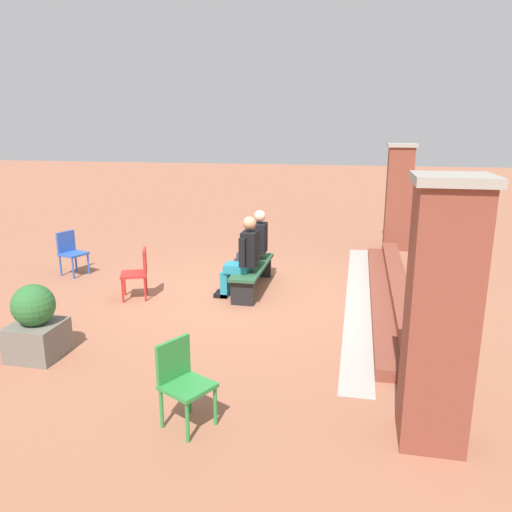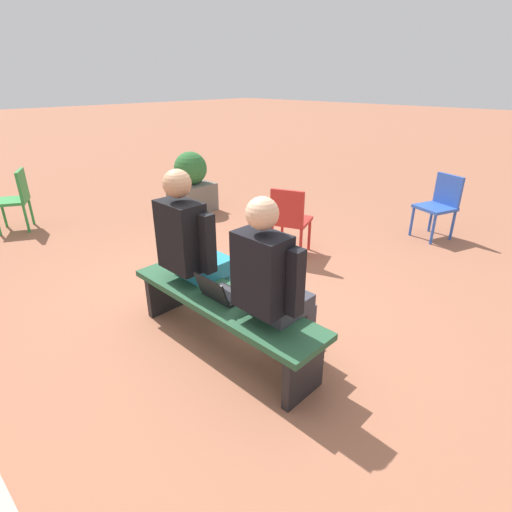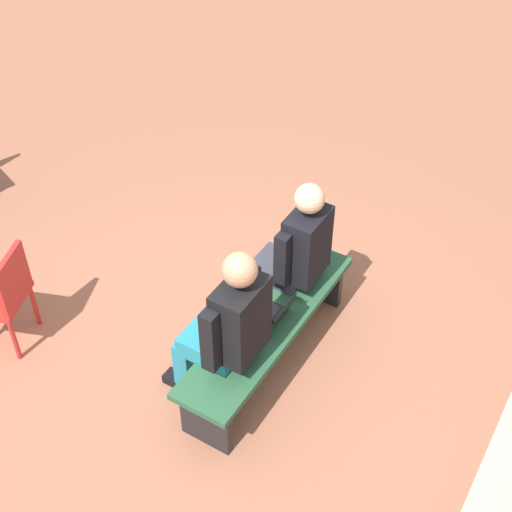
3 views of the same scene
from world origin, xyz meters
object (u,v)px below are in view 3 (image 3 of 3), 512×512
person_adult (227,326)px  plastic_chair_far_left (3,293)px  bench (269,329)px  laptop (270,316)px  person_student (293,252)px

person_adult → plastic_chair_far_left: size_ratio=1.65×
bench → laptop: bearing=71.4°
person_student → laptop: (0.45, 0.08, -0.22)m
laptop → plastic_chair_far_left: (0.80, -1.78, -0.02)m
person_adult → laptop: bearing=169.0°
person_student → laptop: bearing=10.0°
bench → person_student: bearing=-171.4°
bench → person_adult: 0.57m
bench → plastic_chair_far_left: plastic_chair_far_left is taller
bench → laptop: 0.15m
person_student → plastic_chair_far_left: bearing=-53.6°
laptop → plastic_chair_far_left: size_ratio=0.38×
bench → person_student: (-0.45, -0.07, 0.36)m
person_student → bench: bearing=8.6°
bench → person_adult: size_ratio=1.30×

